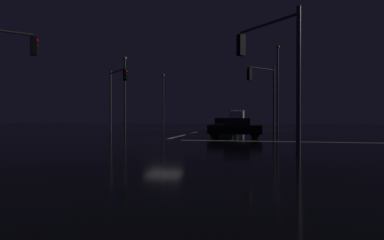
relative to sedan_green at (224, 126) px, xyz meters
name	(u,v)px	position (x,y,z in m)	size (l,w,h in m)	color
ground	(164,141)	(-3.29, -10.13, -0.85)	(120.00, 120.00, 0.10)	black
stop_line_north	(187,134)	(-3.29, -2.39, -0.80)	(0.35, 13.21, 0.01)	white
centre_line_ns	(206,130)	(-3.29, 9.21, -0.80)	(22.00, 0.15, 0.01)	yellow
crosswalk_bar_east	(277,142)	(4.55, -10.13, -0.80)	(13.21, 0.40, 0.01)	white
sedan_green	(224,126)	(0.00, 0.00, 0.00)	(2.02, 4.33, 1.57)	#14512D
sedan_gray	(230,124)	(0.26, 5.24, 0.00)	(2.02, 4.33, 1.57)	slate
sedan_white	(232,124)	(0.04, 10.77, 0.00)	(2.02, 4.33, 1.57)	silver
sedan_red	(233,123)	(-0.23, 16.79, 0.00)	(2.02, 4.33, 1.57)	maroon
sedan_blue	(234,122)	(-0.30, 22.27, 0.00)	(2.02, 4.33, 1.57)	navy
box_truck	(237,117)	(-0.16, 29.38, 0.91)	(2.68, 8.28, 3.08)	beige
sedan_black_crossing	(235,128)	(1.61, -6.83, 0.00)	(4.33, 2.02, 1.57)	black
traffic_signal_se	(271,59)	(3.80, -17.22, 3.42)	(2.76, 2.76, 6.16)	#4C4C51
traffic_signal_ne	(264,88)	(3.92, -2.92, 3.49)	(2.51, 2.51, 6.31)	#4C4C51
traffic_signal_nw	(116,89)	(-10.21, -3.21, 3.63)	(3.20, 3.20, 6.44)	#4C4C51
streetlamp_left_far	(163,96)	(-12.13, 19.21, 4.43)	(0.44, 0.44, 9.08)	#424247
streetlamp_right_near	(278,82)	(5.55, 3.21, 4.64)	(0.44, 0.44, 9.50)	#424247
streetlamp_left_near	(125,88)	(-12.13, 3.21, 4.35)	(0.44, 0.44, 8.93)	#424247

